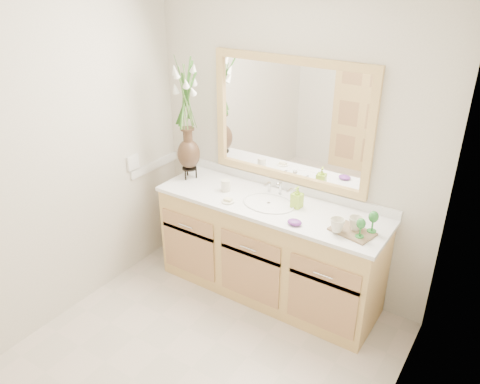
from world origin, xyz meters
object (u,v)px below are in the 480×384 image
Objects in this scene: tray at (352,232)px; tumbler at (226,185)px; flower_vase at (186,106)px; soap_bottle at (297,198)px.

tumbler is at bearing -170.35° from tray.
flower_vase is at bearing -170.98° from tray.
soap_bottle is (0.61, 0.06, 0.03)m from tumbler.
soap_bottle reaches higher than tray.
flower_vase reaches higher than soap_bottle.
soap_bottle is 0.51m from tray.
flower_vase is at bearing -171.03° from soap_bottle.
flower_vase is 0.70m from tumbler.
tumbler is 0.61m from soap_bottle.
flower_vase is 3.23× the size of tray.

